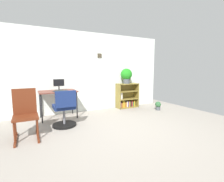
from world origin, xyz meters
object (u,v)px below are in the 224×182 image
monitor (59,85)px  office_chair (64,111)px  rocking_chair (25,113)px  bookshelf_low (126,97)px  desk (58,93)px  potted_plant_on_shelf (126,75)px  keyboard (60,91)px  potted_plant_floor (158,105)px

monitor → office_chair: size_ratio=0.36×
rocking_chair → bookshelf_low: 3.20m
desk → office_chair: (-0.00, -0.76, -0.30)m
office_chair → potted_plant_on_shelf: size_ratio=1.69×
potted_plant_on_shelf → keyboard: bearing=-172.8°
keyboard → potted_plant_floor: size_ratio=1.33×
monitor → keyboard: size_ratio=0.82×
monitor → office_chair: bearing=-93.2°
desk → keyboard: bearing=-71.3°
desk → office_chair: 0.82m
potted_plant_floor → potted_plant_on_shelf: bearing=134.8°
desk → office_chair: office_chair is taller
rocking_chair → potted_plant_floor: 3.68m
desk → monitor: 0.23m
bookshelf_low → rocking_chair: bearing=-157.9°
bookshelf_low → potted_plant_floor: bookshelf_low is taller
office_chair → rocking_chair: size_ratio=0.91×
monitor → potted_plant_floor: (2.84, -0.65, -0.71)m
monitor → rocking_chair: monitor is taller
rocking_chair → potted_plant_floor: size_ratio=3.40×
office_chair → rocking_chair: rocking_chair is taller
rocking_chair → potted_plant_on_shelf: size_ratio=1.87×
potted_plant_on_shelf → monitor: bearing=-178.1°
desk → monitor: bearing=61.3°
keyboard → rocking_chair: rocking_chair is taller
desk → keyboard: keyboard is taller
rocking_chair → potted_plant_floor: bearing=6.7°
desk → keyboard: (0.04, -0.11, 0.07)m
monitor → bookshelf_low: bearing=3.2°
desk → monitor: monitor is taller
monitor → keyboard: monitor is taller
keyboard → desk: bearing=108.7°
potted_plant_on_shelf → bookshelf_low: bearing=53.0°
rocking_chair → potted_plant_on_shelf: bearing=21.5°
keyboard → bookshelf_low: bookshelf_low is taller
office_chair → bookshelf_low: office_chair is taller
keyboard → rocking_chair: bearing=-131.9°
desk → rocking_chair: (-0.75, -0.99, -0.19)m
office_chair → rocking_chair: bearing=-162.6°
keyboard → office_chair: office_chair is taller
office_chair → potted_plant_floor: (2.89, 0.19, -0.21)m
keyboard → rocking_chair: 1.21m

